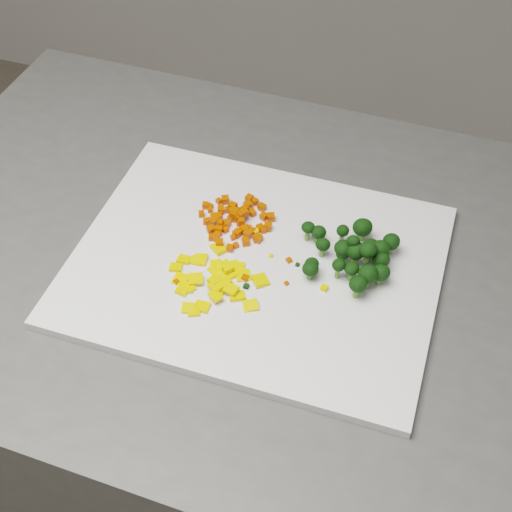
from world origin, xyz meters
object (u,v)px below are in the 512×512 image
(broccoli_pile, at_px, (347,246))
(carrot_pile, at_px, (233,215))
(pepper_pile, at_px, (215,279))
(cutting_board, at_px, (256,265))
(counter_block, at_px, (245,426))

(broccoli_pile, bearing_deg, carrot_pile, 172.63)
(pepper_pile, bearing_deg, cutting_board, 54.99)
(counter_block, height_order, carrot_pile, carrot_pile)
(cutting_board, bearing_deg, broccoli_pile, 18.42)
(pepper_pile, bearing_deg, carrot_pile, 98.11)
(cutting_board, xyz_separation_m, broccoli_pile, (0.10, 0.03, 0.03))
(carrot_pile, bearing_deg, cutting_board, -47.74)
(cutting_board, height_order, pepper_pile, pepper_pile)
(carrot_pile, bearing_deg, pepper_pile, -81.89)
(counter_block, xyz_separation_m, broccoli_pile, (0.13, 0.01, 0.49))
(carrot_pile, relative_size, pepper_pile, 0.86)
(carrot_pile, relative_size, broccoli_pile, 0.83)
(counter_block, bearing_deg, carrot_pile, 123.05)
(carrot_pile, height_order, broccoli_pile, broccoli_pile)
(pepper_pile, height_order, broccoli_pile, broccoli_pile)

